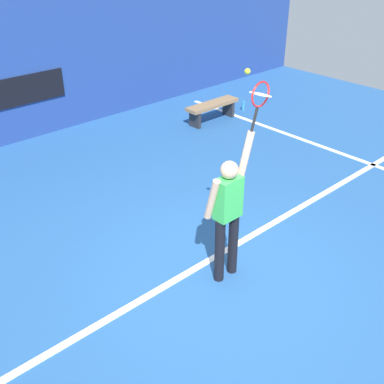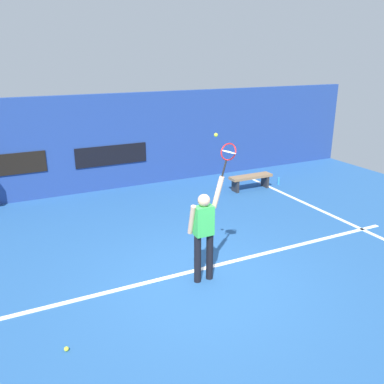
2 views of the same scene
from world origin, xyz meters
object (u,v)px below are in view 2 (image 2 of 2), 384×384
at_px(tennis_player, 204,230).
at_px(court_bench, 251,179).
at_px(tennis_ball, 216,135).
at_px(spare_ball, 66,349).
at_px(water_bottle, 279,181).
at_px(tennis_racket, 228,154).

height_order(tennis_player, court_bench, tennis_player).
distance_m(tennis_player, court_bench, 5.68).
xyz_separation_m(tennis_ball, spare_ball, (-2.85, -0.85, -2.68)).
relative_size(tennis_player, court_bench, 1.41).
bearing_deg(tennis_ball, spare_ball, -163.46).
height_order(tennis_ball, water_bottle, tennis_ball).
height_order(tennis_player, spare_ball, tennis_player).
distance_m(tennis_ball, water_bottle, 6.80).
height_order(tennis_player, tennis_racket, tennis_racket).
relative_size(water_bottle, spare_ball, 3.53).
distance_m(court_bench, water_bottle, 1.11).
xyz_separation_m(tennis_player, tennis_ball, (0.20, -0.01, 1.71)).
bearing_deg(tennis_racket, tennis_ball, -177.66).
distance_m(tennis_player, spare_ball, 2.95).
bearing_deg(water_bottle, spare_ball, -146.51).
distance_m(tennis_ball, court_bench, 6.01).
xyz_separation_m(tennis_racket, spare_ball, (-3.11, -0.86, -2.33)).
relative_size(tennis_player, water_bottle, 8.25).
bearing_deg(tennis_ball, court_bench, 48.92).
relative_size(tennis_player, tennis_racket, 3.16).
distance_m(tennis_player, water_bottle, 6.49).
bearing_deg(tennis_racket, court_bench, 50.91).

